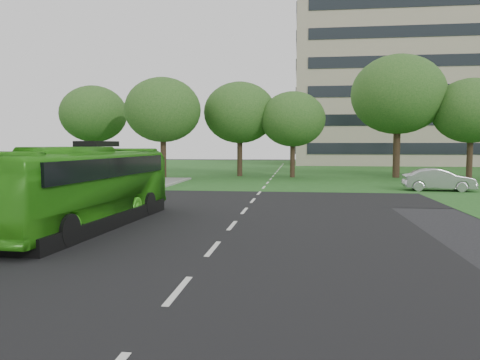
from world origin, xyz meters
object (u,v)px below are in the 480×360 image
at_px(tree_park_c, 293,119).
at_px(bus, 84,187).
at_px(tree_park_d, 398,95).
at_px(tree_park_a, 163,110).
at_px(sedan, 438,180).
at_px(tree_park_e, 471,111).
at_px(tree_park_b, 240,113).
at_px(office_building, 425,84).
at_px(tree_park_f, 94,114).

height_order(tree_park_c, bus, tree_park_c).
height_order(tree_park_c, tree_park_d, tree_park_d).
distance_m(tree_park_a, sedan, 23.95).
bearing_deg(bus, tree_park_c, 78.53).
relative_size(tree_park_d, bus, 1.04).
bearing_deg(tree_park_a, tree_park_e, 4.96).
bearing_deg(bus, tree_park_d, 62.70).
distance_m(tree_park_a, tree_park_b, 7.55).
xyz_separation_m(office_building, tree_park_a, (-31.75, -36.00, -6.30)).
xyz_separation_m(office_building, sedan, (-10.22, -44.96, -11.75)).
distance_m(tree_park_d, sedan, 14.32).
bearing_deg(tree_park_f, tree_park_b, -5.50).
bearing_deg(office_building, tree_park_b, -128.02).
relative_size(tree_park_a, tree_park_c, 1.14).
bearing_deg(tree_park_b, tree_park_e, -3.84).
xyz_separation_m(office_building, bus, (-27.46, -60.82, -10.99)).
xyz_separation_m(tree_park_a, tree_park_c, (11.68, 2.64, -0.77)).
distance_m(office_building, sedan, 47.58).
bearing_deg(tree_park_e, tree_park_f, 175.45).
bearing_deg(tree_park_e, bus, -130.28).
bearing_deg(sedan, tree_park_b, 53.33).
relative_size(tree_park_c, bus, 0.74).
height_order(tree_park_e, tree_park_f, tree_park_f).
bearing_deg(tree_park_f, office_building, 37.03).
height_order(tree_park_d, bus, tree_park_d).
relative_size(office_building, tree_park_a, 4.39).
distance_m(tree_park_a, tree_park_e, 27.44).
relative_size(tree_park_a, sedan, 2.02).
relative_size(tree_park_e, tree_park_f, 0.97).
xyz_separation_m(tree_park_b, tree_park_e, (20.79, -1.40, -0.09)).
distance_m(office_building, tree_park_c, 39.58).
distance_m(tree_park_b, sedan, 20.39).
relative_size(office_building, sedan, 8.85).
bearing_deg(tree_park_e, tree_park_d, 168.70).
bearing_deg(tree_park_f, tree_park_d, -3.18).
bearing_deg(office_building, tree_park_d, -107.90).
distance_m(tree_park_d, bus, 33.66).
height_order(tree_park_a, bus, tree_park_a).
distance_m(tree_park_f, bus, 33.22).
xyz_separation_m(office_building, tree_park_e, (-4.41, -33.63, -6.44)).
relative_size(tree_park_d, sedan, 2.50).
relative_size(tree_park_b, bus, 0.84).
xyz_separation_m(tree_park_d, sedan, (0.25, -12.54, -6.92)).
distance_m(tree_park_b, tree_park_e, 20.84).
xyz_separation_m(tree_park_e, sedan, (-5.80, -11.33, -5.31)).
xyz_separation_m(office_building, tree_park_b, (-25.20, -32.24, -6.35)).
xyz_separation_m(tree_park_a, tree_park_b, (6.55, 3.77, -0.05)).
relative_size(tree_park_a, tree_park_b, 1.00).
height_order(office_building, tree_park_d, office_building).
bearing_deg(tree_park_a, bus, -80.19).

